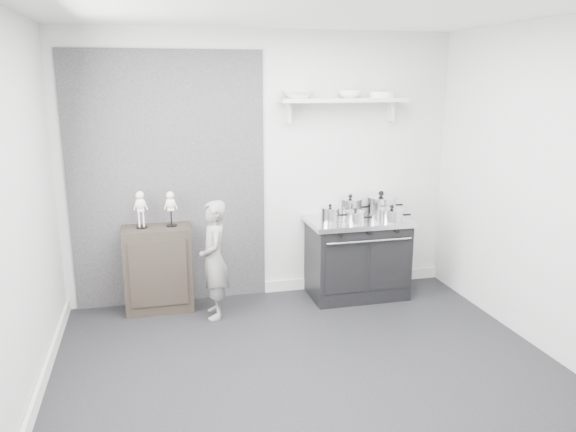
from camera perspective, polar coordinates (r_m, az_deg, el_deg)
The scene contains 16 objects.
ground at distance 4.51m, azimuth 2.41°, elevation -15.84°, with size 4.00×4.00×0.00m, color black.
room_shell at distance 4.08m, azimuth 0.85°, elevation 5.46°, with size 4.02×3.62×2.71m.
wall_shelf at distance 5.77m, azimuth 5.63°, elevation 11.54°, with size 1.30×0.26×0.24m.
stove at distance 5.90m, azimuth 7.03°, elevation -4.17°, with size 1.04×0.65×0.83m.
side_cabinet at distance 5.66m, azimuth -13.05°, elevation -5.20°, with size 0.65×0.38×0.84m, color black.
child at distance 5.35m, azimuth -7.52°, elevation -4.42°, with size 0.41×0.27×1.14m, color slate.
pot_front_left at distance 5.58m, azimuth 4.30°, elevation 0.11°, with size 0.28×0.19×0.19m.
pot_back_left at distance 5.89m, azimuth 6.33°, elevation 0.92°, with size 0.33×0.25×0.23m.
pot_back_right at distance 6.00m, azimuth 9.40°, elevation 1.10°, with size 0.41×0.33×0.25m.
pot_front_right at distance 5.74m, azimuth 10.47°, elevation 0.12°, with size 0.33×0.25×0.17m.
pot_front_center at distance 5.59m, azimuth 6.87°, elevation -0.12°, with size 0.27×0.18×0.16m.
skeleton_full at distance 5.50m, azimuth -14.75°, elevation 0.90°, with size 0.12×0.07×0.41m, color silver, non-canonical shape.
skeleton_torso at distance 5.50m, azimuth -11.83°, elevation 0.97°, with size 0.11×0.07×0.39m, color silver, non-canonical shape.
bowl_large at distance 5.62m, azimuth 1.02°, elevation 12.25°, with size 0.31×0.31×0.08m, color white.
bowl_small at distance 5.78m, azimuth 6.32°, elevation 12.19°, with size 0.23×0.23×0.07m, color white.
plate_stack at distance 5.91m, azimuth 9.48°, elevation 12.07°, with size 0.27×0.27×0.06m, color white.
Camera 1 is at (-1.12, -3.76, 2.23)m, focal length 35.00 mm.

